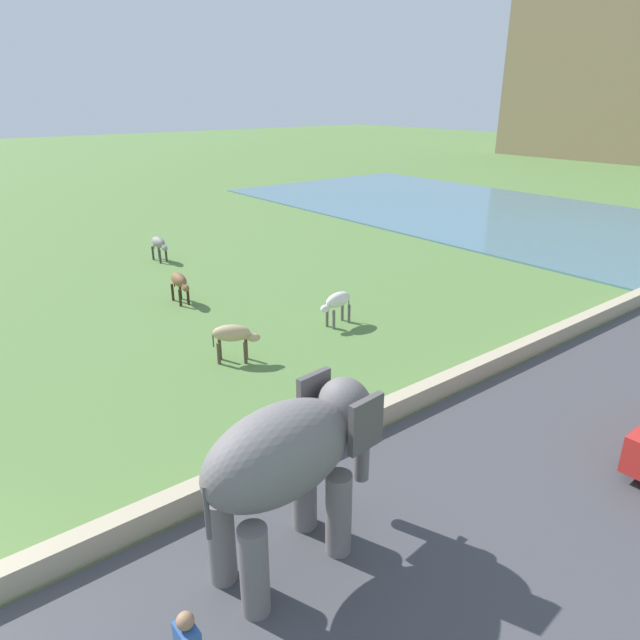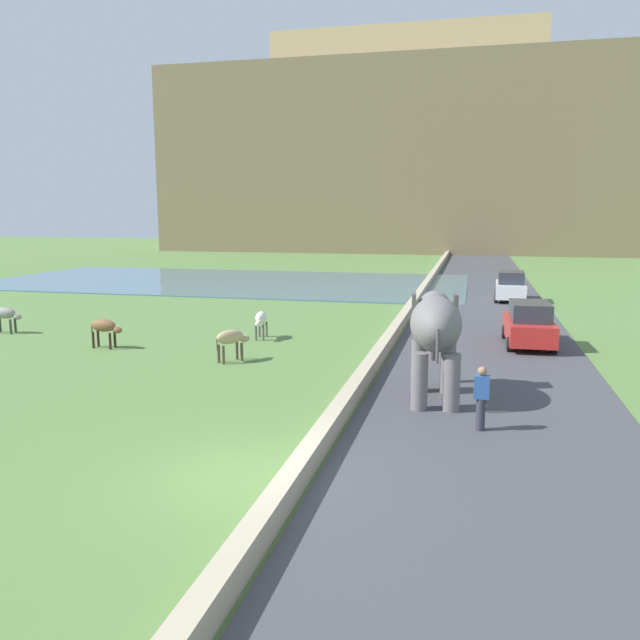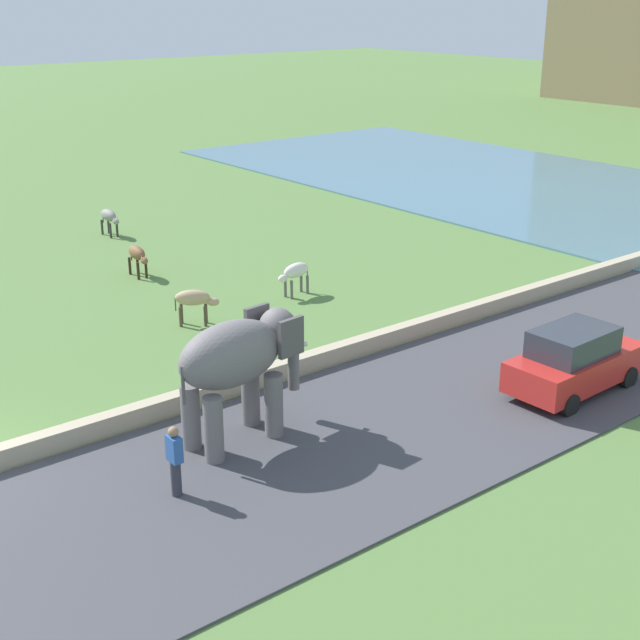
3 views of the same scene
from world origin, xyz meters
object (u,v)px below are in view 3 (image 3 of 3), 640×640
cow_brown (138,255)px  cow_tan (194,300)px  elephant (239,360)px  person_beside_elephant (175,460)px  car_red (574,360)px  cow_white (295,272)px  cow_grey (109,217)px

cow_brown → cow_tan: same height
elephant → person_beside_elephant: (1.26, -2.44, -1.16)m
car_red → cow_brown: (-16.10, -4.12, -0.06)m
car_red → cow_white: bearing=-175.1°
person_beside_elephant → cow_white: bearing=132.3°
car_red → cow_white: (-10.77, -0.93, -0.06)m
cow_grey → elephant: bearing=-17.3°
car_red → cow_grey: 22.19m
person_beside_elephant → cow_brown: 15.63m
person_beside_elephant → cow_grey: person_beside_elephant is taller
cow_brown → person_beside_elephant: bearing=-24.8°
elephant → cow_grey: elephant is taller
elephant → cow_brown: (-12.92, 4.12, -1.20)m
cow_grey → person_beside_elephant: bearing=-22.5°
person_beside_elephant → car_red: 10.85m
elephant → cow_tan: elephant is taller
cow_white → cow_grey: bearing=-172.8°
elephant → cow_white: (-7.60, 7.31, -1.20)m
elephant → cow_brown: elephant is taller
person_beside_elephant → cow_tan: bearing=146.9°
car_red → person_beside_elephant: bearing=-100.1°
cow_grey → cow_tan: same height
cow_grey → cow_white: same height
car_red → cow_tan: 11.64m
person_beside_elephant → cow_white: size_ratio=1.15×
elephant → cow_grey: size_ratio=2.53×
elephant → cow_tan: 8.02m
cow_white → person_beside_elephant: bearing=-47.7°
elephant → cow_brown: 13.62m
person_beside_elephant → cow_tan: person_beside_elephant is taller
cow_grey → cow_brown: size_ratio=0.99×
car_red → cow_white: size_ratio=2.86×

